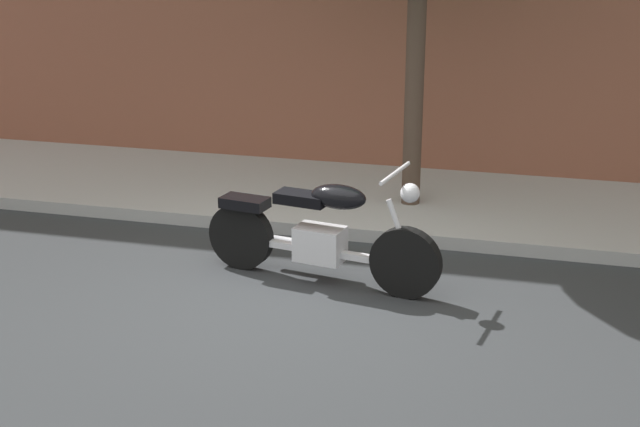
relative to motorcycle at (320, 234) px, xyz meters
name	(u,v)px	position (x,y,z in m)	size (l,w,h in m)	color
ground_plane	(290,297)	(-0.16, -0.42, -0.47)	(60.00, 60.00, 0.00)	#303335
sidewalk	(358,198)	(-0.16, 2.36, -0.40)	(20.67, 2.52, 0.14)	#B1B1B1
motorcycle	(320,234)	(0.00, 0.00, 0.00)	(2.28, 0.77, 1.14)	black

